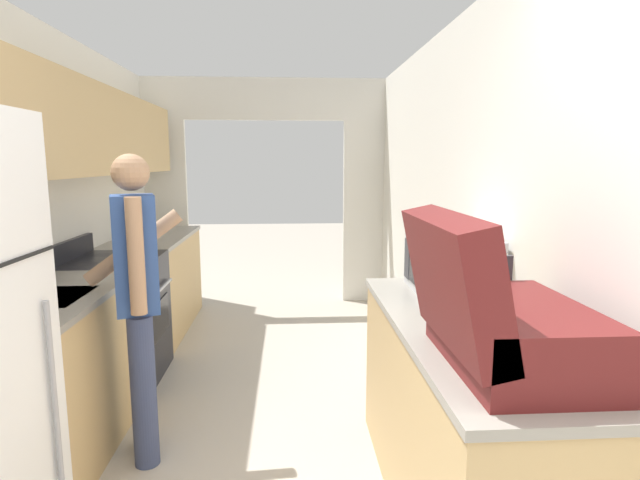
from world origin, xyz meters
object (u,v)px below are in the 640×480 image
at_px(microwave, 451,264).
at_px(person, 138,300).
at_px(range_oven, 116,319).
at_px(book_stack, 469,308).
at_px(suitcase, 493,316).
at_px(knife, 130,247).

bearing_deg(microwave, person, 178.22).
relative_size(range_oven, book_stack, 3.32).
height_order(suitcase, knife, suitcase).
bearing_deg(suitcase, knife, 128.62).
xyz_separation_m(suitcase, book_stack, (0.11, 0.52, -0.13)).
relative_size(microwave, book_stack, 1.61).
bearing_deg(book_stack, knife, 136.89).
bearing_deg(book_stack, range_oven, 144.19).
height_order(microwave, book_stack, microwave).
distance_m(suitcase, knife, 3.17).
bearing_deg(suitcase, microwave, 80.13).
height_order(suitcase, book_stack, suitcase).
xyz_separation_m(range_oven, book_stack, (2.07, -1.49, 0.50)).
relative_size(suitcase, book_stack, 2.15).
bearing_deg(book_stack, person, 162.93).
bearing_deg(microwave, knife, 144.75).
xyz_separation_m(microwave, knife, (-2.14, 1.51, -0.15)).
distance_m(person, book_stack, 1.67).
relative_size(suitcase, knife, 2.14).
bearing_deg(knife, book_stack, -79.71).
bearing_deg(range_oven, knife, 91.79).
bearing_deg(person, knife, 0.23).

